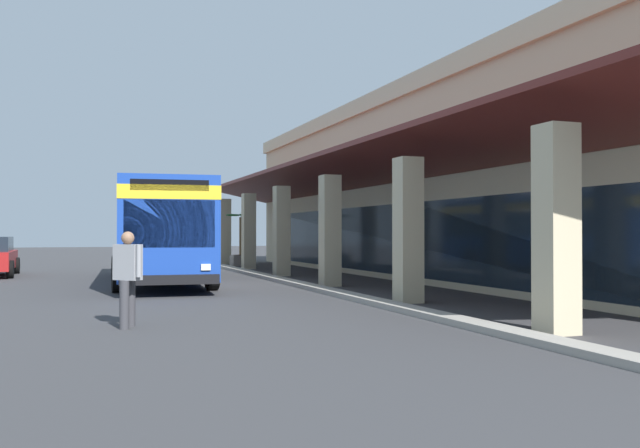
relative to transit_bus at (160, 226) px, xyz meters
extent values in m
plane|color=#38383A|center=(2.18, 9.08, -1.85)|extent=(120.00, 120.00, 0.00)
cube|color=#9E998E|center=(0.90, 3.81, -1.79)|extent=(37.28, 0.50, 0.12)
cube|color=#C6B793|center=(0.90, 13.51, 1.21)|extent=(31.07, 11.82, 6.13)
cube|color=beige|center=(0.90, 13.51, 4.58)|extent=(31.37, 12.12, 0.60)
cube|color=#C6B793|center=(-12.04, 4.67, -0.17)|extent=(0.55, 0.55, 3.37)
cube|color=#C6B793|center=(-6.86, 4.67, -0.17)|extent=(0.55, 0.55, 3.37)
cube|color=#C6B793|center=(-1.68, 4.67, -0.17)|extent=(0.55, 0.55, 3.37)
cube|color=#C6B793|center=(3.49, 4.67, -0.17)|extent=(0.55, 0.55, 3.37)
cube|color=#C6B793|center=(8.67, 4.67, -0.17)|extent=(0.55, 0.55, 3.37)
cube|color=#C6B793|center=(13.85, 4.67, -0.17)|extent=(0.55, 0.55, 3.37)
cube|color=#5B1E19|center=(0.90, 6.00, 1.87)|extent=(31.07, 3.16, 0.82)
cube|color=#19232D|center=(0.90, 7.64, -0.45)|extent=(26.10, 0.08, 2.40)
cube|color=#193D9E|center=(0.05, 0.00, -0.13)|extent=(11.15, 3.29, 2.75)
cube|color=yellow|center=(0.05, 0.00, 0.80)|extent=(11.17, 3.31, 0.36)
cube|color=#19232D|center=(-0.25, 0.02, 0.10)|extent=(9.39, 3.20, 0.90)
cube|color=#19232D|center=(5.51, -0.38, 0.00)|extent=(0.21, 2.24, 1.20)
cube|color=black|center=(5.52, -0.38, 0.97)|extent=(0.19, 1.94, 0.28)
cube|color=black|center=(5.64, -0.38, -1.40)|extent=(0.37, 2.46, 0.24)
cube|color=silver|center=(5.62, 0.51, -1.10)|extent=(0.08, 0.24, 0.16)
cube|color=silver|center=(5.50, -1.27, -1.10)|extent=(0.08, 0.24, 0.16)
cube|color=silver|center=(-1.44, 0.10, 1.37)|extent=(2.52, 1.94, 0.24)
cylinder|color=black|center=(3.76, 1.02, -1.35)|extent=(1.00, 0.30, 1.00)
cylinder|color=black|center=(3.59, -1.52, -1.35)|extent=(1.00, 0.30, 1.00)
cylinder|color=black|center=(-2.93, 1.48, -1.35)|extent=(1.00, 0.30, 1.00)
cylinder|color=black|center=(-3.11, -1.07, -1.35)|extent=(1.00, 0.30, 1.00)
cylinder|color=black|center=(-3.58, -4.79, -1.53)|extent=(0.64, 0.22, 0.64)
cylinder|color=black|center=(-6.57, -4.82, -1.53)|extent=(0.64, 0.22, 0.64)
cylinder|color=#38383D|center=(10.59, -1.69, -1.45)|extent=(0.16, 0.16, 0.81)
cylinder|color=#38383D|center=(10.95, -1.82, -1.45)|extent=(0.16, 0.16, 0.81)
cube|color=gray|center=(10.77, -1.76, -0.73)|extent=(0.49, 0.49, 0.61)
sphere|color=#8C664C|center=(10.77, -1.76, -0.32)|extent=(0.22, 0.22, 0.22)
cylinder|color=gray|center=(10.53, -1.92, -0.70)|extent=(0.09, 0.09, 0.55)
cylinder|color=gray|center=(11.01, -1.59, -0.70)|extent=(0.09, 0.09, 0.55)
cube|color=gray|center=(-9.87, 5.01, -1.60)|extent=(0.92, 0.92, 0.51)
cylinder|color=#332319|center=(-9.87, 5.01, -1.33)|extent=(0.79, 0.79, 0.02)
cylinder|color=brown|center=(-9.87, 5.01, -0.40)|extent=(0.16, 0.16, 1.87)
ellipsoid|color=#1E6028|center=(-9.52, 5.09, 0.60)|extent=(0.74, 0.36, 0.18)
ellipsoid|color=#1E6028|center=(-9.91, 5.37, 0.76)|extent=(0.28, 0.74, 0.18)
ellipsoid|color=#1E6028|center=(-10.21, 5.11, 0.64)|extent=(0.74, 0.41, 0.15)
ellipsoid|color=#1E6028|center=(-9.94, 4.65, 0.63)|extent=(0.34, 0.76, 0.14)
camera|label=1|loc=(22.85, -2.58, -0.23)|focal=38.22mm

